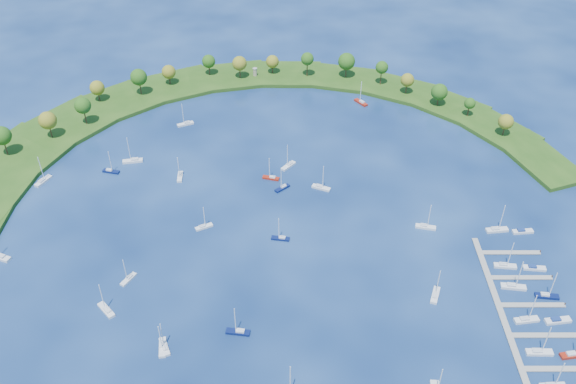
{
  "coord_description": "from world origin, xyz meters",
  "views": [
    {
      "loc": [
        4.84,
        -199.15,
        162.28
      ],
      "look_at": [
        5.0,
        5.0,
        4.0
      ],
      "focal_mm": 38.46,
      "sensor_mm": 36.0,
      "label": 1
    }
  ],
  "objects_px": {
    "moored_boat_17": "(204,226)",
    "docked_boat_6": "(513,286)",
    "docked_boat_9": "(534,268)",
    "moored_boat_2": "(426,226)",
    "docked_boat_4": "(526,319)",
    "moored_boat_14": "(361,102)",
    "moored_boat_3": "(106,309)",
    "dock_system": "(525,320)",
    "docked_boat_3": "(573,354)",
    "moored_boat_11": "(180,176)",
    "moored_boat_20": "(282,187)",
    "moored_boat_7": "(128,278)",
    "docked_boat_11": "(523,231)",
    "moored_boat_19": "(162,346)",
    "docked_boat_7": "(547,295)",
    "harbor_tower": "(255,72)",
    "moored_boat_5": "(281,238)",
    "moored_boat_4": "(133,160)",
    "docked_boat_10": "(497,229)",
    "moored_boat_9": "(185,123)",
    "docked_boat_8": "(505,265)",
    "moored_boat_10": "(321,187)",
    "moored_boat_18": "(43,180)",
    "moored_boat_12": "(164,346)",
    "moored_boat_15": "(271,177)",
    "moored_boat_6": "(111,171)",
    "moored_boat_1": "(238,331)",
    "docked_boat_5": "(558,320)",
    "moored_boat_8": "(288,165)",
    "docked_boat_2": "(539,352)",
    "moored_boat_21": "(435,294)"
  },
  "relations": [
    {
      "from": "moored_boat_17",
      "to": "docked_boat_6",
      "type": "distance_m",
      "value": 118.77
    },
    {
      "from": "docked_boat_9",
      "to": "moored_boat_2",
      "type": "bearing_deg",
      "value": 153.63
    },
    {
      "from": "docked_boat_4",
      "to": "docked_boat_6",
      "type": "xyz_separation_m",
      "value": [
        -0.01,
        15.28,
        0.02
      ]
    },
    {
      "from": "moored_boat_14",
      "to": "moored_boat_17",
      "type": "height_order",
      "value": "moored_boat_14"
    },
    {
      "from": "moored_boat_3",
      "to": "moored_boat_17",
      "type": "height_order",
      "value": "moored_boat_3"
    },
    {
      "from": "moored_boat_17",
      "to": "dock_system",
      "type": "bearing_deg",
      "value": -49.59
    },
    {
      "from": "moored_boat_17",
      "to": "docked_boat_3",
      "type": "height_order",
      "value": "docked_boat_3"
    },
    {
      "from": "moored_boat_11",
      "to": "moored_boat_20",
      "type": "xyz_separation_m",
      "value": [
        45.41,
        -8.37,
        -0.01
      ]
    },
    {
      "from": "moored_boat_7",
      "to": "docked_boat_11",
      "type": "xyz_separation_m",
      "value": [
        150.78,
        25.86,
        -0.25
      ]
    },
    {
      "from": "moored_boat_19",
      "to": "docked_boat_7",
      "type": "relative_size",
      "value": 0.95
    },
    {
      "from": "harbor_tower",
      "to": "docked_boat_9",
      "type": "distance_m",
      "value": 186.4
    },
    {
      "from": "moored_boat_5",
      "to": "docked_boat_6",
      "type": "relative_size",
      "value": 0.82
    },
    {
      "from": "docked_boat_3",
      "to": "moored_boat_11",
      "type": "bearing_deg",
      "value": 136.79
    },
    {
      "from": "docked_boat_9",
      "to": "docked_boat_7",
      "type": "bearing_deg",
      "value": -83.46
    },
    {
      "from": "moored_boat_19",
      "to": "dock_system",
      "type": "bearing_deg",
      "value": 87.61
    },
    {
      "from": "moored_boat_4",
      "to": "docked_boat_10",
      "type": "height_order",
      "value": "moored_boat_4"
    },
    {
      "from": "moored_boat_9",
      "to": "docked_boat_4",
      "type": "distance_m",
      "value": 182.51
    },
    {
      "from": "moored_boat_2",
      "to": "docked_boat_8",
      "type": "relative_size",
      "value": 0.98
    },
    {
      "from": "moored_boat_4",
      "to": "moored_boat_14",
      "type": "distance_m",
      "value": 122.19
    },
    {
      "from": "moored_boat_10",
      "to": "moored_boat_20",
      "type": "bearing_deg",
      "value": -156.22
    },
    {
      "from": "moored_boat_18",
      "to": "moored_boat_12",
      "type": "bearing_deg",
      "value": -117.48
    },
    {
      "from": "moored_boat_3",
      "to": "moored_boat_7",
      "type": "height_order",
      "value": "moored_boat_3"
    },
    {
      "from": "moored_boat_19",
      "to": "moored_boat_18",
      "type": "bearing_deg",
      "value": -151.19
    },
    {
      "from": "moored_boat_12",
      "to": "moored_boat_3",
      "type": "bearing_deg",
      "value": 32.85
    },
    {
      "from": "moored_boat_15",
      "to": "moored_boat_3",
      "type": "bearing_deg",
      "value": 69.4
    },
    {
      "from": "moored_boat_5",
      "to": "moored_boat_6",
      "type": "bearing_deg",
      "value": -21.57
    },
    {
      "from": "moored_boat_14",
      "to": "docked_boat_10",
      "type": "xyz_separation_m",
      "value": [
        44.32,
        -101.81,
        0.02
      ]
    },
    {
      "from": "moored_boat_12",
      "to": "docked_boat_6",
      "type": "bearing_deg",
      "value": -100.04
    },
    {
      "from": "moored_boat_14",
      "to": "moored_boat_6",
      "type": "bearing_deg",
      "value": 81.6
    },
    {
      "from": "moored_boat_6",
      "to": "moored_boat_17",
      "type": "distance_m",
      "value": 59.38
    },
    {
      "from": "docked_boat_8",
      "to": "docked_boat_9",
      "type": "height_order",
      "value": "docked_boat_8"
    },
    {
      "from": "moored_boat_14",
      "to": "docked_boat_4",
      "type": "xyz_separation_m",
      "value": [
        41.93,
        -147.81,
        -0.0
      ]
    },
    {
      "from": "moored_boat_1",
      "to": "moored_boat_2",
      "type": "bearing_deg",
      "value": -135.48
    },
    {
      "from": "docked_boat_5",
      "to": "moored_boat_5",
      "type": "bearing_deg",
      "value": 148.71
    },
    {
      "from": "moored_boat_18",
      "to": "docked_boat_10",
      "type": "height_order",
      "value": "docked_boat_10"
    },
    {
      "from": "moored_boat_8",
      "to": "docked_boat_6",
      "type": "height_order",
      "value": "docked_boat_6"
    },
    {
      "from": "docked_boat_9",
      "to": "docked_boat_10",
      "type": "relative_size",
      "value": 0.65
    },
    {
      "from": "dock_system",
      "to": "moored_boat_6",
      "type": "bearing_deg",
      "value": 151.77
    },
    {
      "from": "dock_system",
      "to": "moored_boat_14",
      "type": "height_order",
      "value": "moored_boat_14"
    },
    {
      "from": "docked_boat_2",
      "to": "docked_boat_4",
      "type": "bearing_deg",
      "value": 91.12
    },
    {
      "from": "moored_boat_21",
      "to": "moored_boat_5",
      "type": "bearing_deg",
      "value": 81.89
    },
    {
      "from": "moored_boat_17",
      "to": "docked_boat_4",
      "type": "height_order",
      "value": "docked_boat_4"
    },
    {
      "from": "moored_boat_17",
      "to": "docked_boat_8",
      "type": "distance_m",
      "value": 116.32
    },
    {
      "from": "moored_boat_17",
      "to": "moored_boat_12",
      "type": "bearing_deg",
      "value": -122.98
    },
    {
      "from": "moored_boat_21",
      "to": "moored_boat_8",
      "type": "bearing_deg",
      "value": 53.68
    },
    {
      "from": "moored_boat_2",
      "to": "docked_boat_11",
      "type": "relative_size",
      "value": 1.41
    },
    {
      "from": "moored_boat_8",
      "to": "docked_boat_9",
      "type": "distance_m",
      "value": 111.87
    },
    {
      "from": "moored_boat_20",
      "to": "moored_boat_8",
      "type": "bearing_deg",
      "value": -140.52
    },
    {
      "from": "moored_boat_6",
      "to": "docked_boat_5",
      "type": "distance_m",
      "value": 190.93
    },
    {
      "from": "moored_boat_14",
      "to": "docked_boat_6",
      "type": "height_order",
      "value": "docked_boat_6"
    }
  ]
}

